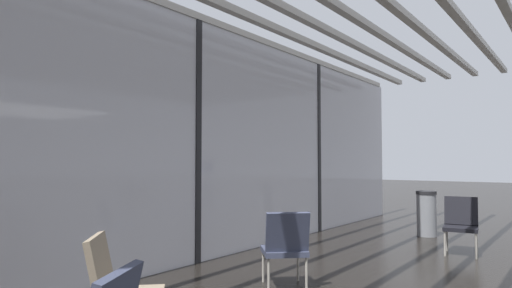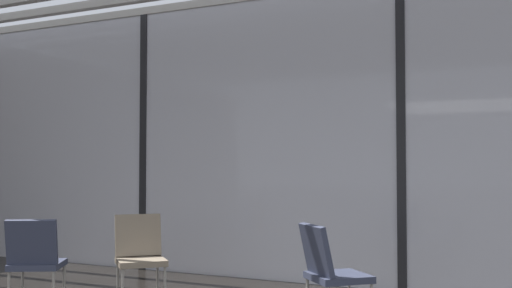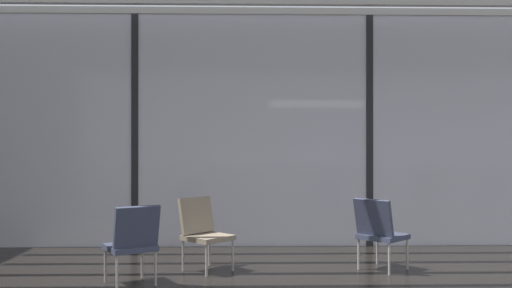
% 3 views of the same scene
% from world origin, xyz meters
% --- Properties ---
extents(glass_curtain_wall, '(14.00, 0.08, 3.46)m').
position_xyz_m(glass_curtain_wall, '(0.00, 5.20, 1.73)').
color(glass_curtain_wall, silver).
rests_on(glass_curtain_wall, ground).
extents(window_mullion_1, '(0.10, 0.12, 3.46)m').
position_xyz_m(window_mullion_1, '(0.00, 5.20, 1.73)').
color(window_mullion_1, black).
rests_on(window_mullion_1, ground).
extents(window_mullion_2, '(0.10, 0.12, 3.46)m').
position_xyz_m(window_mullion_2, '(3.50, 5.20, 1.73)').
color(window_mullion_2, black).
rests_on(window_mullion_2, ground).
extents(parked_airplane, '(12.12, 4.28, 4.28)m').
position_xyz_m(parked_airplane, '(-0.68, 9.80, 2.14)').
color(parked_airplane, '#B2BCD6').
rests_on(parked_airplane, ground).
extents(lounge_chair_2, '(0.60, 0.56, 0.87)m').
position_xyz_m(lounge_chair_2, '(2.92, 2.36, 0.49)').
color(lounge_chair_2, black).
rests_on(lounge_chair_2, ground).
extents(lounge_chair_3, '(0.71, 0.71, 0.87)m').
position_xyz_m(lounge_chair_3, '(-2.38, 3.59, 0.49)').
color(lounge_chair_3, '#7F705B').
rests_on(lounge_chair_3, ground).
extents(lounge_chair_4, '(0.71, 0.71, 0.87)m').
position_xyz_m(lounge_chair_4, '(-0.27, 3.50, 0.49)').
color(lounge_chair_4, '#33384C').
rests_on(lounge_chair_4, ground).
extents(trash_bin, '(0.38, 0.38, 0.86)m').
position_xyz_m(trash_bin, '(4.24, 3.24, 0.43)').
color(trash_bin, slate).
rests_on(trash_bin, ground).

